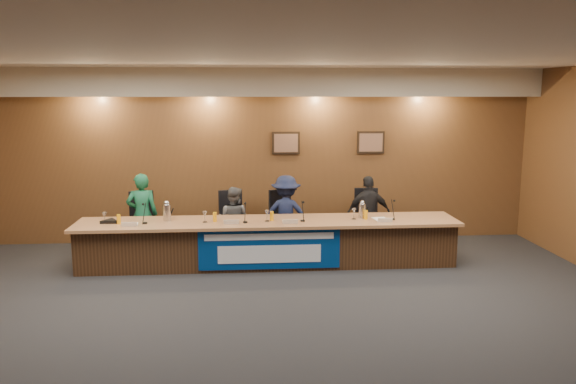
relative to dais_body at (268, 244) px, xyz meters
name	(u,v)px	position (x,y,z in m)	size (l,w,h in m)	color
floor	(277,324)	(0.00, -2.40, -0.35)	(10.00, 10.00, 0.00)	black
ceiling	(276,53)	(0.00, -2.40, 2.85)	(10.00, 8.00, 0.04)	silver
wall_back	(264,156)	(0.00, 1.60, 1.25)	(10.00, 0.04, 3.20)	brown
soffit	(264,82)	(0.00, 1.35, 2.60)	(10.00, 0.50, 0.50)	beige
dais_body	(268,244)	(0.00, 0.00, 0.00)	(6.00, 0.80, 0.70)	#392313
dais_top	(268,222)	(0.00, -0.05, 0.38)	(6.10, 0.95, 0.05)	#9B6A43
banner	(270,249)	(0.00, -0.41, 0.03)	(2.20, 0.02, 0.65)	navy
banner_text_upper	(269,237)	(0.00, -0.43, 0.23)	(2.00, 0.01, 0.10)	silver
banner_text_lower	(270,254)	(0.00, -0.43, -0.05)	(1.60, 0.01, 0.28)	silver
wall_photo_left	(286,143)	(0.40, 1.57, 1.50)	(0.52, 0.04, 0.42)	black
wall_photo_right	(371,142)	(2.00, 1.57, 1.50)	(0.52, 0.04, 0.42)	black
panelist_a	(142,215)	(-2.13, 0.70, 0.37)	(0.52, 0.34, 1.43)	#155839
panelist_b	(234,220)	(-0.57, 0.70, 0.24)	(0.57, 0.45, 1.18)	#515356
panelist_c	(286,214)	(0.34, 0.70, 0.33)	(0.88, 0.51, 1.36)	#131A3A
panelist_d	(368,214)	(1.80, 0.70, 0.32)	(0.79, 0.33, 1.34)	black
office_chair_a	(144,227)	(-2.13, 0.80, 0.13)	(0.48, 0.48, 0.08)	black
office_chair_b	(234,225)	(-0.57, 0.80, 0.13)	(0.48, 0.48, 0.08)	black
office_chair_c	(286,224)	(0.34, 0.80, 0.13)	(0.48, 0.48, 0.08)	black
office_chair_d	(367,223)	(1.80, 0.80, 0.13)	(0.48, 0.48, 0.08)	black
nameplate_a	(129,224)	(-2.14, -0.32, 0.45)	(0.24, 0.06, 0.09)	white
microphone_a	(145,223)	(-1.94, -0.13, 0.41)	(0.07, 0.07, 0.02)	black
juice_glass_a	(119,219)	(-2.34, -0.12, 0.47)	(0.06, 0.06, 0.15)	#FDA70E
water_glass_a	(105,218)	(-2.56, -0.08, 0.49)	(0.08, 0.08, 0.18)	silver
nameplate_b	(231,221)	(-0.59, -0.28, 0.45)	(0.24, 0.06, 0.09)	white
microphone_b	(245,222)	(-0.37, -0.18, 0.41)	(0.07, 0.07, 0.02)	black
juice_glass_b	(215,217)	(-0.85, -0.06, 0.47)	(0.06, 0.06, 0.15)	#FDA70E
water_glass_b	(205,217)	(-1.01, -0.12, 0.49)	(0.08, 0.08, 0.18)	silver
nameplate_c	(290,221)	(0.33, -0.32, 0.45)	(0.24, 0.06, 0.09)	white
microphone_c	(303,221)	(0.54, -0.16, 0.41)	(0.07, 0.07, 0.02)	black
juice_glass_c	(272,216)	(0.05, -0.07, 0.47)	(0.06, 0.06, 0.15)	#FDA70E
water_glass_c	(267,216)	(-0.03, -0.12, 0.49)	(0.08, 0.08, 0.18)	silver
nameplate_d	(385,220)	(1.83, -0.33, 0.45)	(0.24, 0.06, 0.09)	white
microphone_d	(392,219)	(2.00, -0.14, 0.41)	(0.07, 0.07, 0.02)	black
juice_glass_d	(366,215)	(1.57, -0.09, 0.47)	(0.06, 0.06, 0.15)	#FDA70E
water_glass_d	(354,214)	(1.38, -0.07, 0.49)	(0.08, 0.08, 0.18)	silver
carafe_left	(167,213)	(-1.62, 0.06, 0.53)	(0.13, 0.13, 0.26)	silver
carafe_right	(362,211)	(1.53, 0.01, 0.52)	(0.11, 0.11, 0.23)	silver
speakerphone	(110,221)	(-2.50, -0.03, 0.43)	(0.32, 0.32, 0.05)	black
paper_stack	(381,219)	(1.82, -0.11, 0.40)	(0.22, 0.30, 0.01)	white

